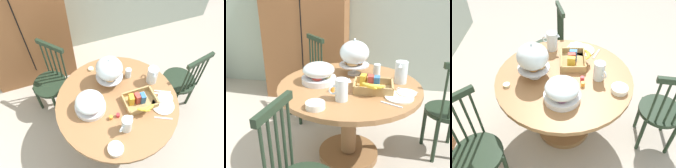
{
  "view_description": "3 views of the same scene",
  "coord_description": "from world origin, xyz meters",
  "views": [
    {
      "loc": [
        -0.49,
        -1.02,
        2.62
      ],
      "look_at": [
        -0.03,
        0.24,
        0.84
      ],
      "focal_mm": 35.87,
      "sensor_mm": 36.0,
      "label": 1
    },
    {
      "loc": [
        0.19,
        -1.92,
        1.59
      ],
      "look_at": [
        -0.13,
        0.09,
        0.74
      ],
      "focal_mm": 41.21,
      "sensor_mm": 36.0,
      "label": 2
    },
    {
      "loc": [
        -1.6,
        0.1,
        2.09
      ],
      "look_at": [
        -0.13,
        0.09,
        0.74
      ],
      "focal_mm": 37.18,
      "sensor_mm": 36.0,
      "label": 3
    }
  ],
  "objects": [
    {
      "name": "windsor_chair_near_window",
      "position": [
        -0.62,
        0.79,
        0.45
      ],
      "size": [
        0.47,
        0.47,
        0.97
      ],
      "color": "#1E2D1E",
      "rests_on": "ground_plane"
    },
    {
      "name": "windsor_chair_facing_door",
      "position": [
        0.86,
        0.27,
        0.45
      ],
      "size": [
        0.41,
        0.41,
        0.97
      ],
      "color": "#1E2D1E",
      "rests_on": "ground_plane"
    },
    {
      "name": "cereal_bowl",
      "position": [
        -0.22,
        -0.37,
        0.76
      ],
      "size": [
        0.14,
        0.14,
        0.04
      ],
      "primitive_type": "cylinder",
      "color": "white",
      "rests_on": "dining_table"
    },
    {
      "name": "windsor_chair_by_cabinet",
      "position": [
        -0.21,
        -0.8,
        0.45
      ],
      "size": [
        0.41,
        0.41,
        0.97
      ],
      "color": "#1E2D1E",
      "rests_on": "ground_plane"
    },
    {
      "name": "butter_dish",
      "position": [
        -0.16,
        0.58,
        0.75
      ],
      "size": [
        0.06,
        0.06,
        0.02
      ],
      "primitive_type": "cylinder",
      "color": "beige",
      "rests_on": "dining_table"
    },
    {
      "name": "cereal_basket",
      "position": [
        0.16,
        -0.01,
        0.78
      ],
      "size": [
        0.32,
        0.3,
        0.12
      ],
      "color": "tan",
      "rests_on": "dining_table"
    },
    {
      "name": "soup_spoon",
      "position": [
        0.31,
        -0.23,
        0.74
      ],
      "size": [
        0.16,
        0.09,
        0.01
      ],
      "primitive_type": "cube",
      "rotation": [
        0.0,
        0.0,
        5.82
      ],
      "color": "silver",
      "rests_on": "dining_table"
    },
    {
      "name": "china_plate_large",
      "position": [
        0.37,
        -0.11,
        0.75
      ],
      "size": [
        0.22,
        0.22,
        0.01
      ],
      "primitive_type": "cylinder",
      "color": "white",
      "rests_on": "dining_table"
    },
    {
      "name": "dinner_fork",
      "position": [
        0.45,
        0.05,
        0.74
      ],
      "size": [
        0.16,
        0.09,
        0.01
      ],
      "primitive_type": "cube",
      "rotation": [
        0.0,
        0.0,
        5.82
      ],
      "color": "silver",
      "rests_on": "dining_table"
    },
    {
      "name": "fruit_platter_covered",
      "position": [
        -0.3,
        0.11,
        0.83
      ],
      "size": [
        0.3,
        0.3,
        0.18
      ],
      "color": "silver",
      "rests_on": "dining_table"
    },
    {
      "name": "pastry_stand_with_dome",
      "position": [
        -0.02,
        0.36,
        0.94
      ],
      "size": [
        0.28,
        0.28,
        0.34
      ],
      "color": "silver",
      "rests_on": "dining_table"
    },
    {
      "name": "dining_table",
      "position": [
        -0.03,
        0.09,
        0.53
      ],
      "size": [
        1.22,
        1.22,
        0.74
      ],
      "color": "olive",
      "rests_on": "ground_plane"
    },
    {
      "name": "jam_jar_strawberry",
      "position": [
        -0.08,
        -0.07,
        0.76
      ],
      "size": [
        0.04,
        0.04,
        0.04
      ],
      "primitive_type": "cylinder",
      "color": "#B7282D",
      "rests_on": "dining_table"
    },
    {
      "name": "milk_pitcher",
      "position": [
        -0.06,
        -0.21,
        0.82
      ],
      "size": [
        0.17,
        0.11,
        0.17
      ],
      "color": "silver",
      "rests_on": "dining_table"
    },
    {
      "name": "drinking_glass",
      "position": [
        0.19,
        0.35,
        0.8
      ],
      "size": [
        0.06,
        0.06,
        0.11
      ],
      "primitive_type": "cylinder",
      "color": "silver",
      "rests_on": "dining_table"
    },
    {
      "name": "orange_juice_pitcher",
      "position": [
        0.4,
        0.21,
        0.83
      ],
      "size": [
        0.11,
        0.19,
        0.19
      ],
      "color": "silver",
      "rests_on": "dining_table"
    },
    {
      "name": "table_knife",
      "position": [
        0.44,
        0.02,
        0.74
      ],
      "size": [
        0.16,
        0.09,
        0.01
      ],
      "primitive_type": "cube",
      "rotation": [
        0.0,
        0.0,
        5.82
      ],
      "color": "silver",
      "rests_on": "dining_table"
    },
    {
      "name": "china_plate_small",
      "position": [
        0.43,
        -0.04,
        0.76
      ],
      "size": [
        0.15,
        0.15,
        0.01
      ],
      "primitive_type": "cylinder",
      "color": "white",
      "rests_on": "china_plate_large"
    },
    {
      "name": "ground_plane",
      "position": [
        0.0,
        0.0,
        0.0
      ],
      "size": [
        10.0,
        10.0,
        0.0
      ],
      "primitive_type": "plane",
      "color": "#A89E8E"
    },
    {
      "name": "jam_jar_apricot",
      "position": [
        -0.15,
        -0.07,
        0.76
      ],
      "size": [
        0.04,
        0.04,
        0.04
      ],
      "primitive_type": "cylinder",
      "color": "orange",
      "rests_on": "dining_table"
    }
  ]
}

